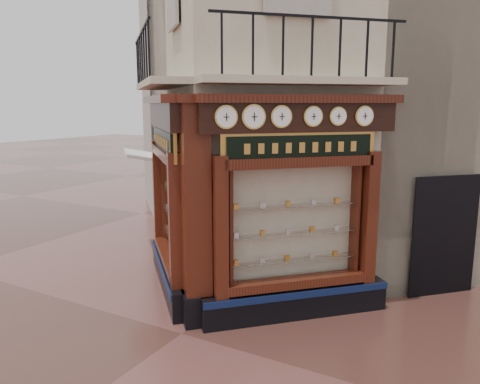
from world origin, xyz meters
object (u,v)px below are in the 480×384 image
Objects in this scene: clock_e at (338,116)px; signboard_left at (164,141)px; clock_d at (313,116)px; awning at (149,251)px; clock_b at (254,117)px; clock_f at (364,116)px; clock_c at (281,117)px; clock_a at (226,117)px; corner_pilaster at (196,216)px; signboard_right at (300,147)px.

clock_e is 3.50m from signboard_left.
clock_d is 0.21× the size of awning.
clock_f is (1.41, 1.41, 0.00)m from clock_b.
clock_c is at bearing -158.88° from awning.
clock_a is at bearing -161.23° from signboard_left.
clock_b is 1.26× the size of clock_e.
corner_pilaster is at bearing 154.13° from clock_b.
clock_a is at bearing -180.00° from clock_f.
clock_c is at bearing -180.00° from clock_f.
clock_a reaches higher than clock_c.
corner_pilaster is 11.35× the size of clock_f.
awning is (-5.78, 1.01, -3.62)m from clock_f.
clock_c is 1.16× the size of clock_e.
signboard_left is (-2.06, 1.02, -0.52)m from clock_a.
corner_pilaster reaches higher than signboard_left.
clock_b reaches higher than clock_f.
signboard_right is at bearing 15.57° from clock_c.
corner_pilaster reaches higher than awning.
clock_d is at bearing -180.00° from clock_f.
awning is at bearing 4.01° from signboard_left.
clock_f is (2.33, 1.73, 1.67)m from corner_pilaster.
clock_f reaches higher than clock_d.
corner_pilaster is at bearing 169.80° from clock_e.
awning is 0.82× the size of signboard_right.
signboard_right is (-0.20, -0.04, -0.52)m from clock_d.
corner_pilaster is 2.94m from clock_e.
clock_d is at bearing -180.00° from clock_e.
clock_c is at bearing -164.43° from signboard_right.
clock_a is 1.18× the size of clock_e.
clock_a reaches higher than clock_f.
signboard_left is at bearing 135.72° from clock_d.
clock_d is at bearing -134.28° from signboard_left.
clock_b is 1.09× the size of clock_c.
clock_e is (0.32, 0.32, 0.00)m from clock_d.
clock_b is at bearing -0.00° from clock_a.
awning is at bearing 120.92° from clock_e.
signboard_left is at bearing 118.80° from clock_b.
clock_c is at bearing 0.00° from clock_a.
corner_pilaster reaches higher than clock_f.
awning is at bearing 116.73° from clock_d.
clock_c reaches higher than signboard_left.
clock_a is 1.09× the size of clock_d.
clock_b is 1.02m from signboard_right.
clock_a reaches higher than signboard_left.
clock_c is 1.05× the size of clock_f.
clock_c is at bearing 180.00° from clock_d.
signboard_left is at bearing 100.25° from corner_pilaster.
corner_pilaster is 10.78× the size of clock_c.
corner_pilaster is at bearing 169.75° from signboard_right.
signboard_right is at bearing -135.00° from signboard_left.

